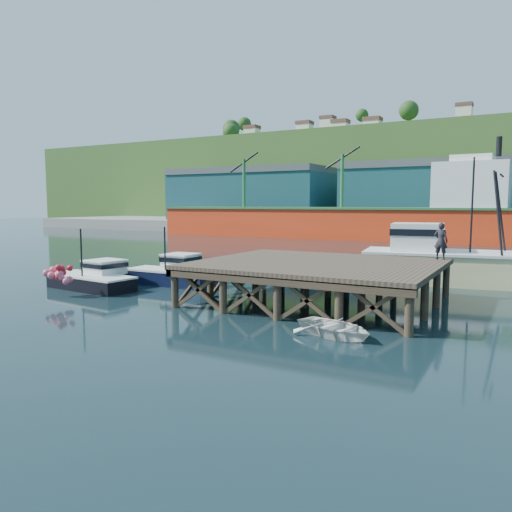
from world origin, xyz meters
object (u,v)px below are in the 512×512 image
Objects in this scene: trawler at (456,258)px; boat_navy at (174,273)px; dinghy at (335,327)px; dockworker at (441,241)px; boat_black at (94,278)px.

boat_navy is at bearing -158.73° from trawler.
boat_navy reaches higher than dinghy.
dockworker is (2.23, 10.43, 2.78)m from dinghy.
trawler is 16.40m from dinghy.
boat_black is 20.26m from dockworker.
dinghy is (13.48, -7.08, -0.40)m from boat_navy.
dockworker is at bearing 10.86° from boat_navy.
trawler is at bearing 28.69° from boat_navy.
trawler reaches higher than boat_navy.
dinghy is at bearing -28.89° from boat_navy.
boat_black is 22.91m from trawler.
boat_black is at bearing 26.34° from dockworker.
trawler reaches higher than dockworker.
boat_black is (-3.11, -3.76, -0.07)m from boat_navy.
boat_navy is 2.99× the size of dockworker.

